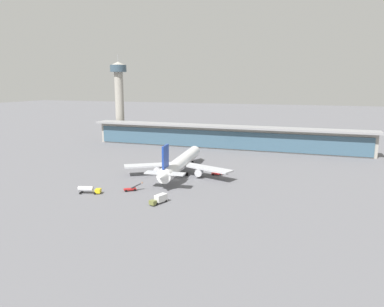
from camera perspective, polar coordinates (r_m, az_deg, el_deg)
name	(u,v)px	position (r m, az deg, el deg)	size (l,w,h in m)	color
ground_plane	(177,180)	(161.40, -2.37, -4.12)	(1200.00, 1200.00, 0.00)	slate
airliner_on_stand	(181,163)	(169.54, -1.78, -1.44)	(50.96, 66.64, 17.74)	white
service_truck_near_nose_yellow	(89,189)	(146.57, -15.91, -5.42)	(8.89, 4.61, 2.95)	yellow
service_truck_under_wing_red	(131,189)	(146.70, -9.61, -5.50)	(6.16, 5.30, 2.70)	#B21E1E
service_truck_mid_apron_red	(217,173)	(169.35, 3.95, -3.14)	(6.88, 3.46, 2.70)	#B21E1E
service_truck_by_tail_olive	(159,199)	(130.40, -5.15, -7.09)	(4.52, 7.65, 3.10)	olive
terminal_building	(224,137)	(237.34, 5.06, 2.66)	(183.60, 12.80, 15.20)	#9E998E
control_tower	(119,94)	(279.13, -11.35, 9.16)	(12.00, 12.00, 62.49)	#9E998E
safety_cone_alpha	(142,182)	(157.12, -7.83, -4.52)	(0.62, 0.62, 0.70)	orange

